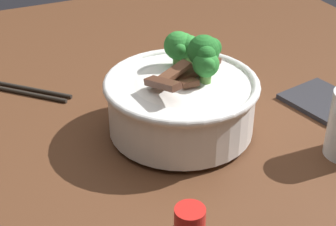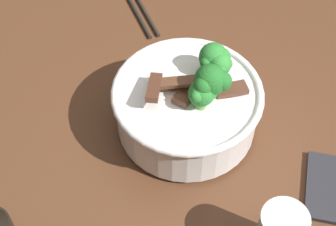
{
  "view_description": "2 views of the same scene",
  "coord_description": "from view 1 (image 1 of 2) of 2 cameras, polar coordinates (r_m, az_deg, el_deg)",
  "views": [
    {
      "loc": [
        0.67,
        -0.35,
        1.25
      ],
      "look_at": [
        0.11,
        -0.09,
        0.87
      ],
      "focal_mm": 56.28,
      "sensor_mm": 36.0,
      "label": 1
    },
    {
      "loc": [
        0.56,
        0.12,
        1.5
      ],
      "look_at": [
        0.09,
        -0.08,
        0.85
      ],
      "focal_mm": 58.0,
      "sensor_mm": 36.0,
      "label": 2
    }
  ],
  "objects": [
    {
      "name": "folded_napkin",
      "position": [
        0.9,
        16.41,
        1.28
      ],
      "size": [
        0.13,
        0.12,
        0.01
      ],
      "primitive_type": "cube",
      "rotation": [
        0.0,
        0.0,
        0.2
      ],
      "color": "#28282D",
      "rests_on": "dining_table"
    },
    {
      "name": "chopsticks_pair",
      "position": [
        0.95,
        -16.89,
        2.68
      ],
      "size": [
        0.18,
        0.19,
        0.01
      ],
      "color": "#28231E",
      "rests_on": "dining_table"
    },
    {
      "name": "dining_table",
      "position": [
        0.96,
        2.4,
        -6.25
      ],
      "size": [
        1.13,
        1.03,
        0.81
      ],
      "color": "#56331E",
      "rests_on": "ground"
    },
    {
      "name": "rice_bowl",
      "position": [
        0.77,
        1.54,
        1.73
      ],
      "size": [
        0.23,
        0.23,
        0.15
      ],
      "color": "white",
      "rests_on": "dining_table"
    }
  ]
}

